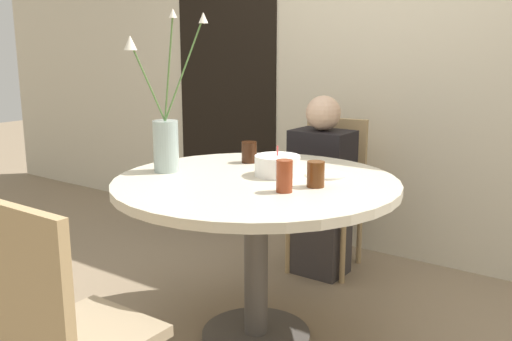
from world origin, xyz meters
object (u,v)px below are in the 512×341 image
drink_glass_1 (316,174)px  side_plate (326,175)px  drink_glass_2 (249,152)px  birthday_cake (277,165)px  person_woman (321,192)px  flower_vase (165,134)px  drink_glass_0 (284,176)px  chair_right_flank (62,324)px  chair_left_flank (330,185)px

drink_glass_1 → side_plate: bearing=106.8°
drink_glass_1 → drink_glass_2: (-0.52, 0.24, -0.00)m
drink_glass_1 → birthday_cake: bearing=161.4°
side_plate → drink_glass_2: drink_glass_2 is taller
drink_glass_2 → person_woman: (0.10, 0.58, -0.32)m
flower_vase → drink_glass_0: flower_vase is taller
chair_right_flank → drink_glass_0: (0.21, 0.92, 0.32)m
chair_left_flank → chair_right_flank: bearing=-94.6°
chair_right_flank → drink_glass_1: size_ratio=8.36×
chair_left_flank → flower_vase: flower_vase is taller
chair_right_flank → side_plate: size_ratio=4.90×
chair_left_flank → drink_glass_2: 0.81m
drink_glass_1 → chair_right_flank: bearing=-104.4°
side_plate → drink_glass_1: size_ratio=1.71×
flower_vase → drink_glass_0: 0.67m
drink_glass_1 → person_woman: person_woman is taller
side_plate → birthday_cake: bearing=-147.0°
chair_left_flank → chair_right_flank: size_ratio=1.00×
chair_right_flank → birthday_cake: (0.03, 1.15, 0.30)m
side_plate → drink_glass_0: bearing=-89.9°
chair_left_flank → side_plate: chair_left_flank is taller
chair_right_flank → birthday_cake: size_ratio=4.39×
flower_vase → drink_glass_1: size_ratio=6.77×
drink_glass_0 → drink_glass_1: drink_glass_0 is taller
flower_vase → drink_glass_2: 0.46m
flower_vase → drink_glass_0: size_ratio=5.58×
flower_vase → drink_glass_2: (0.19, 0.39, -0.13)m
drink_glass_0 → chair_right_flank: bearing=-103.1°
chair_right_flank → drink_glass_0: chair_right_flank is taller
drink_glass_2 → chair_right_flank: bearing=-79.3°
side_plate → drink_glass_1: 0.22m
birthday_cake → side_plate: size_ratio=1.12×
side_plate → flower_vase: bearing=-151.5°
flower_vase → side_plate: bearing=28.5°
person_woman → side_plate: bearing=-59.5°
drink_glass_2 → drink_glass_1: bearing=-24.8°
drink_glass_0 → drink_glass_2: 0.60m
birthday_cake → flower_vase: flower_vase is taller
flower_vase → drink_glass_2: flower_vase is taller
drink_glass_0 → person_woman: (-0.37, 0.97, -0.33)m
chair_left_flank → drink_glass_0: chair_left_flank is taller
chair_right_flank → flower_vase: size_ratio=1.23×
side_plate → drink_glass_2: size_ratio=1.74×
flower_vase → birthday_cake: bearing=26.6°
flower_vase → side_plate: size_ratio=3.97×
drink_glass_2 → flower_vase: bearing=-116.3°
drink_glass_0 → drink_glass_1: 0.16m
flower_vase → chair_left_flank: bearing=77.0°
chair_right_flank → flower_vase: flower_vase is taller
chair_left_flank → side_plate: (0.39, -0.78, 0.26)m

